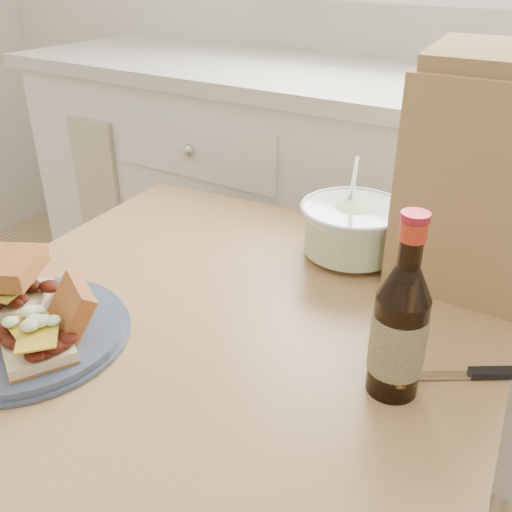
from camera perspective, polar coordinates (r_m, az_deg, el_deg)
The scene contains 9 objects.
cabinet_run at distance 1.72m, azimuth 13.65°, elevation 1.26°, with size 2.50×0.64×0.94m.
dining_table at distance 0.99m, azimuth -3.16°, elevation -10.67°, with size 0.95×0.95×0.72m.
plate at distance 0.92m, azimuth -22.02°, elevation -7.16°, with size 0.30×0.30×0.02m, color #3F4D67.
sandwich_left at distance 0.96m, azimuth -24.05°, elevation -2.39°, with size 0.15×0.15×0.09m.
sandwich_right at distance 0.85m, azimuth -20.11°, elevation -6.93°, with size 0.13×0.17×0.08m.
coleslaw_bowl at distance 1.08m, azimuth 9.60°, elevation 2.40°, with size 0.20×0.20×0.20m.
beer_bottle at distance 0.74m, azimuth 14.14°, elevation -7.08°, with size 0.07×0.07×0.25m.
knife at distance 0.85m, azimuth 21.39°, elevation -10.90°, with size 0.15×0.11×0.01m.
paper_bag at distance 0.99m, azimuth 22.66°, elevation 6.37°, with size 0.27×0.18×0.36m, color #A58050.
Camera 1 is at (0.48, 0.23, 1.23)m, focal length 40.00 mm.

